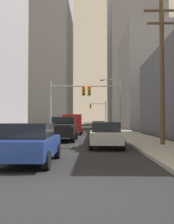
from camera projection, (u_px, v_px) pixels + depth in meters
ground_plane at (54, 198)px, 5.58m from camera, size 400.00×400.00×0.00m
sidewalk_left at (66, 128)px, 55.65m from camera, size 3.16×160.00×0.15m
sidewalk_right at (112, 128)px, 55.45m from camera, size 3.16×160.00×0.15m
pickup_truck_black at (63, 129)px, 21.20m from camera, size 2.20×5.44×1.90m
cargo_van_red at (73, 123)px, 30.51m from camera, size 2.19×5.28×2.26m
sedan_blue at (30, 143)px, 10.03m from camera, size 1.95×4.21×1.52m
sedan_silver at (106, 135)px, 15.72m from camera, size 1.95×4.22×1.52m
sedan_navy at (98, 127)px, 36.42m from camera, size 1.95×4.26×1.52m
traffic_signal_near_left at (66, 98)px, 29.48m from camera, size 3.90×0.44×6.00m
traffic_signal_near_right at (106, 98)px, 29.39m from camera, size 3.65×0.44×6.00m
traffic_signal_far_right at (99, 110)px, 60.44m from camera, size 3.74×0.44×6.00m
utility_pole_right at (162, 69)px, 16.50m from camera, size 2.20×0.28×9.06m
street_lamp_right at (113, 99)px, 37.00m from camera, size 2.15×0.32×7.50m
building_left_far_tower at (42, 20)px, 93.86m from camera, size 19.69×29.46×73.86m
building_right_mid_block at (165, 82)px, 51.37m from camera, size 16.01×18.23×18.07m
building_right_far_highrise at (133, 45)px, 96.40m from camera, size 17.52×28.33×57.81m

